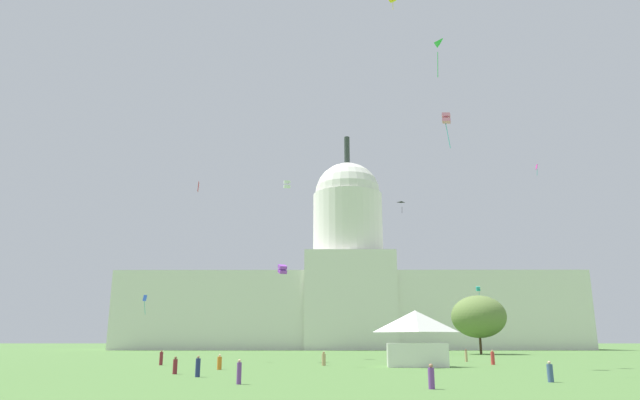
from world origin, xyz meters
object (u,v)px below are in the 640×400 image
Objects in this scene: person_maroon_back_center at (175,366)px; kite_black_mid at (402,203)px; person_maroon_front_center at (161,358)px; person_purple_deep_crowd at (431,377)px; kite_green_mid at (434,47)px; kite_white_mid at (287,184)px; tree_east_near at (479,317)px; person_tan_aisle_center at (324,359)px; kite_magenta_high at (537,168)px; person_red_front_left at (438,356)px; person_navy_near_tree_east at (198,367)px; kite_violet_low at (282,269)px; person_red_lawn_far_right at (493,358)px; capitol_building at (349,293)px; person_purple_mid_right at (239,373)px; person_tan_mid_left at (466,356)px; kite_blue_low at (145,300)px; kite_red_mid at (198,187)px; event_tent at (416,338)px; person_denim_back_right at (550,373)px; kite_turquoise_low at (478,289)px; person_orange_mid_center at (219,363)px; kite_pink_mid at (446,118)px.

person_maroon_back_center is 0.57× the size of kite_black_mid.
person_purple_deep_crowd is at bearing 122.60° from person_maroon_front_center.
kite_white_mid is (-17.61, 41.41, -2.72)m from kite_green_mid.
person_purple_deep_crowd is at bearing -107.45° from tree_east_near.
person_tan_aisle_center is 0.68× the size of kite_magenta_high.
person_red_front_left is at bearing -42.69° from person_tan_aisle_center.
person_navy_near_tree_east is 32.96m from kite_violet_low.
person_red_lawn_far_right is at bearing -41.59° from kite_violet_low.
capitol_building is 134.31m from person_purple_mid_right.
capitol_building is 95.48m from person_tan_mid_left.
person_purple_mid_right is 59.30m from kite_white_mid.
kite_blue_low is (-51.84, 21.25, 9.06)m from person_tan_mid_left.
person_tan_mid_left is 45.76m from kite_red_mid.
event_tent is 4.89× the size of person_denim_back_right.
kite_red_mid reaches higher than kite_blue_low.
kite_white_mid is at bearing -162.84° from kite_green_mid.
kite_white_mid is at bearing -146.07° from tree_east_near.
capitol_building is at bearing -169.62° from person_purple_mid_right.
person_tan_aisle_center reaches higher than person_maroon_back_center.
person_purple_mid_right is at bearing -63.95° from kite_green_mid.
kite_white_mid reaches higher than kite_blue_low.
person_red_front_left is (-0.88, 35.94, 0.09)m from person_denim_back_right.
kite_red_mid is (-26.72, -92.34, 8.58)m from capitol_building.
capitol_building reaches higher than kite_turquoise_low.
kite_white_mid is at bearing 80.42° from person_orange_mid_center.
person_tan_aisle_center is 16.59m from kite_violet_low.
kite_violet_low is at bearing 44.50° from person_tan_aisle_center.
person_denim_back_right is 57.64m from kite_red_mid.
kite_black_mid reaches higher than person_tan_mid_left.
kite_white_mid is (-21.88, 14.11, 28.33)m from person_red_front_left.
kite_turquoise_low reaches higher than person_red_lawn_far_right.
person_red_front_left is at bearing 69.58° from kite_turquoise_low.
kite_magenta_high is (55.63, 53.52, 35.37)m from person_maroon_back_center.
kite_red_mid is at bearing -21.35° from kite_magenta_high.
kite_green_mid is at bearing 0.49° from kite_pink_mid.
person_red_lawn_far_right is at bearing 14.66° from kite_magenta_high.
person_orange_mid_center is 11.37m from person_navy_near_tree_east.
person_red_front_left is at bearing 73.40° from event_tent.
person_navy_near_tree_east is at bearing 167.35° from person_tan_aisle_center.
tree_east_near reaches higher than person_tan_mid_left.
person_orange_mid_center is 38.97m from kite_green_mid.
kite_red_mid is (-29.45, 15.37, 22.17)m from event_tent.
person_navy_near_tree_east is (-17.13, 11.19, 0.08)m from person_purple_deep_crowd.
person_maroon_front_center is 0.39× the size of kite_pink_mid.
person_maroon_back_center is 1.00× the size of person_purple_deep_crowd.
kite_black_mid is (29.55, 70.47, 34.21)m from person_orange_mid_center.
event_tent is 4.94× the size of kite_white_mid.
kite_pink_mid reaches higher than person_tan_mid_left.
person_tan_mid_left is 0.38× the size of kite_pink_mid.
kite_black_mid reaches higher than person_purple_mid_right.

